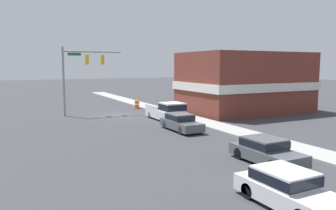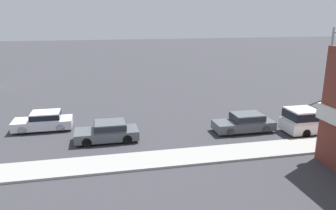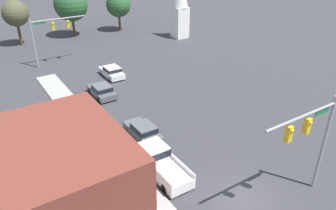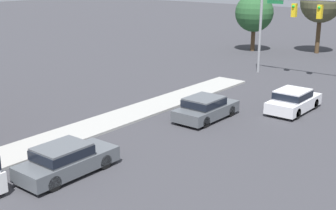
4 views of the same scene
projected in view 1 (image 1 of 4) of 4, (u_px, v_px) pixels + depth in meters
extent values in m
plane|color=#38383D|center=(118.00, 115.00, 35.59)|extent=(200.00, 200.00, 0.00)
cube|color=#9E9E99|center=(165.00, 111.00, 38.14)|extent=(2.40, 60.00, 0.14)
cylinder|color=gray|center=(64.00, 82.00, 34.57)|extent=(0.22, 0.22, 7.36)
cylinder|color=gray|center=(93.00, 52.00, 35.61)|extent=(6.31, 0.18, 0.18)
cube|color=gold|center=(87.00, 60.00, 35.42)|extent=(0.36, 0.36, 1.05)
sphere|color=yellow|center=(86.00, 57.00, 35.56)|extent=(0.22, 0.22, 0.22)
cube|color=gold|center=(102.00, 60.00, 36.19)|extent=(0.36, 0.36, 1.05)
sphere|color=yellow|center=(102.00, 57.00, 36.33)|extent=(0.22, 0.22, 0.22)
cube|color=#196B38|center=(74.00, 54.00, 34.77)|extent=(1.40, 0.04, 0.30)
cylinder|color=black|center=(198.00, 129.00, 26.25)|extent=(0.22, 0.66, 0.66)
cylinder|color=black|center=(181.00, 130.00, 25.53)|extent=(0.22, 0.66, 0.66)
cylinder|color=black|center=(181.00, 123.00, 28.72)|extent=(0.22, 0.66, 0.66)
cylinder|color=black|center=(165.00, 125.00, 28.00)|extent=(0.22, 0.66, 0.66)
cube|color=#51565B|center=(181.00, 125.00, 27.11)|extent=(1.82, 4.50, 0.65)
cube|color=#51565B|center=(180.00, 117.00, 27.27)|extent=(1.67, 2.16, 0.56)
cube|color=black|center=(180.00, 117.00, 27.27)|extent=(1.69, 2.25, 0.39)
cylinder|color=black|center=(335.00, 208.00, 11.60)|extent=(0.22, 0.66, 0.66)
cylinder|color=black|center=(278.00, 184.00, 13.97)|extent=(0.22, 0.66, 0.66)
cylinder|color=black|center=(248.00, 191.00, 13.23)|extent=(0.22, 0.66, 0.66)
cube|color=silver|center=(289.00, 194.00, 12.39)|extent=(1.87, 4.32, 0.67)
cube|color=silver|center=(284.00, 177.00, 12.54)|extent=(1.72, 2.07, 0.57)
cube|color=black|center=(284.00, 177.00, 12.54)|extent=(1.74, 2.15, 0.40)
cylinder|color=black|center=(297.00, 162.00, 17.25)|extent=(0.22, 0.66, 0.66)
cylinder|color=black|center=(273.00, 166.00, 16.48)|extent=(0.22, 0.66, 0.66)
cylinder|color=black|center=(262.00, 150.00, 19.63)|extent=(0.22, 0.66, 0.66)
cylinder|color=black|center=(239.00, 153.00, 18.86)|extent=(0.22, 0.66, 0.66)
cube|color=#51565B|center=(267.00, 154.00, 18.03)|extent=(1.93, 4.33, 0.64)
cube|color=#51565B|center=(264.00, 143.00, 18.19)|extent=(1.78, 2.08, 0.55)
cube|color=black|center=(264.00, 143.00, 18.19)|extent=(1.80, 2.16, 0.39)
cylinder|color=black|center=(182.00, 118.00, 31.47)|extent=(0.22, 0.66, 0.66)
cylinder|color=black|center=(165.00, 120.00, 30.65)|extent=(0.22, 0.66, 0.66)
cylinder|color=black|center=(166.00, 114.00, 34.43)|extent=(0.22, 0.66, 0.66)
cylinder|color=black|center=(150.00, 115.00, 33.60)|extent=(0.22, 0.66, 0.66)
cube|color=white|center=(165.00, 114.00, 32.50)|extent=(2.06, 5.38, 0.85)
cube|color=white|center=(172.00, 107.00, 31.10)|extent=(1.96, 2.05, 0.83)
cube|color=black|center=(172.00, 107.00, 31.10)|extent=(1.98, 2.13, 0.58)
cube|color=white|center=(169.00, 106.00, 33.91)|extent=(0.12, 3.04, 0.35)
cube|color=white|center=(152.00, 107.00, 33.03)|extent=(0.12, 3.04, 0.35)
cylinder|color=orange|center=(137.00, 105.00, 41.05)|extent=(0.57, 0.57, 1.01)
cylinder|color=white|center=(137.00, 104.00, 41.04)|extent=(0.59, 0.59, 0.18)
cube|color=brown|center=(245.00, 82.00, 38.35)|extent=(13.88, 9.23, 6.84)
cube|color=silver|center=(245.00, 85.00, 38.39)|extent=(14.18, 9.53, 0.90)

